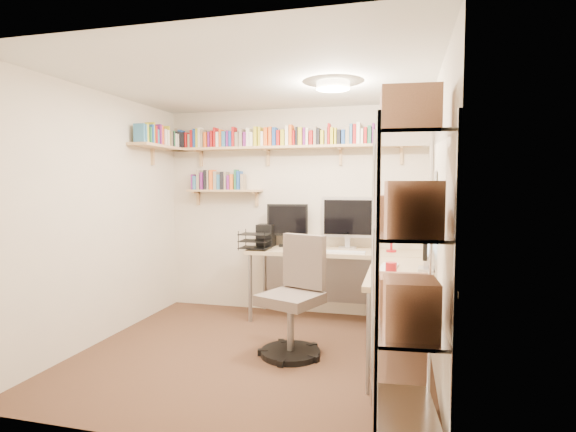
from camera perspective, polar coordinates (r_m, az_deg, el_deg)
The scene contains 6 objects.
ground at distance 4.38m, azimuth -4.41°, elevation -17.08°, with size 3.20×3.20×0.00m, color #452D1D.
room_shell at distance 4.09m, azimuth -4.46°, elevation 3.62°, with size 3.24×3.04×2.52m.
wall_shelves at distance 5.48m, azimuth -4.37°, elevation 8.67°, with size 3.12×1.09×0.80m.
corner_desk at distance 4.91m, azimuth 6.94°, elevation -4.93°, with size 2.20×2.15×1.43m.
office_chair at distance 4.24m, azimuth 0.83°, elevation -11.19°, with size 0.63×0.64×1.10m.
wire_rack at distance 2.78m, azimuth 15.05°, elevation -2.20°, with size 0.49×0.88×2.15m.
Camera 1 is at (1.32, -3.87, 1.57)m, focal length 28.00 mm.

